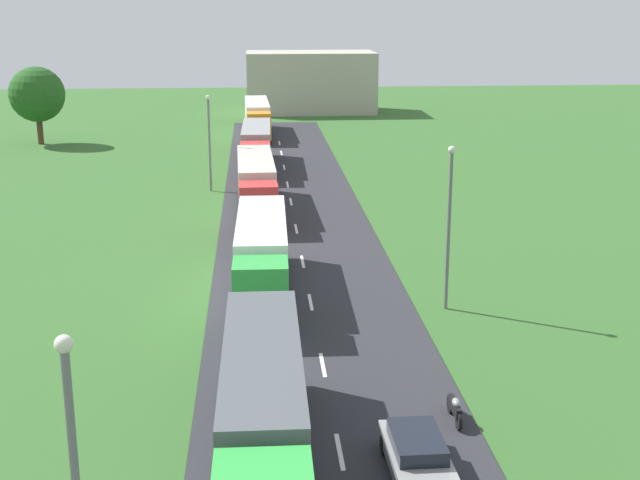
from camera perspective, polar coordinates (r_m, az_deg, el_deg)
road at (r=38.64m, az=-0.21°, el=-6.31°), size 10.00×140.00×0.06m
lane_marking_centre at (r=33.60m, az=0.48°, el=-9.74°), size 0.16×119.35×0.01m
truck_lead at (r=27.10m, az=-3.81°, el=-11.22°), size 2.60×13.71×3.77m
truck_second at (r=43.48m, az=-3.88°, el=-0.87°), size 2.71×13.11×3.65m
truck_third at (r=60.97m, az=-4.25°, el=3.86°), size 2.77×13.94×3.60m
truck_fourth at (r=77.01m, az=-4.23°, el=6.29°), size 2.74×14.04×3.59m
truck_fifth at (r=96.58m, az=-4.16°, el=8.17°), size 2.79×14.81×3.59m
car_second at (r=27.76m, az=6.48°, el=-13.97°), size 1.88×4.44×1.35m
motorcycle_courier at (r=31.33m, az=8.90°, el=-10.93°), size 0.28×1.94×0.91m
lamppost_second at (r=41.10m, az=8.53°, el=1.34°), size 0.36×0.36×7.97m
lamppost_third at (r=67.66m, az=-7.33°, el=6.73°), size 0.36×0.36×7.50m
tree_maple at (r=94.55m, az=-18.22°, el=9.13°), size 5.68×5.68×8.01m
distant_building at (r=117.22m, az=-0.63°, el=10.41°), size 16.97×9.52×7.95m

